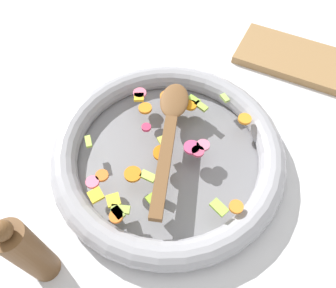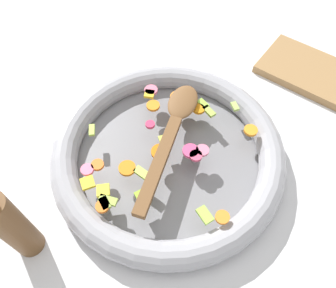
{
  "view_description": "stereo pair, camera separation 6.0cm",
  "coord_description": "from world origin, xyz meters",
  "views": [
    {
      "loc": [
        -0.15,
        0.3,
        0.55
      ],
      "look_at": [
        0.0,
        0.0,
        0.05
      ],
      "focal_mm": 35.0,
      "sensor_mm": 36.0,
      "label": 1
    },
    {
      "loc": [
        -0.2,
        0.27,
        0.55
      ],
      "look_at": [
        0.0,
        0.0,
        0.05
      ],
      "focal_mm": 35.0,
      "sensor_mm": 36.0,
      "label": 2
    }
  ],
  "objects": [
    {
      "name": "ground_plane",
      "position": [
        0.0,
        0.0,
        0.0
      ],
      "size": [
        4.0,
        4.0,
        0.0
      ],
      "primitive_type": "plane",
      "color": "silver"
    },
    {
      "name": "skillet",
      "position": [
        0.0,
        0.0,
        0.02
      ],
      "size": [
        0.44,
        0.44,
        0.05
      ],
      "color": "slate",
      "rests_on": "ground_plane"
    },
    {
      "name": "chopped_vegetables",
      "position": [
        0.01,
        0.01,
        0.05
      ],
      "size": [
        0.32,
        0.34,
        0.01
      ],
      "color": "orange",
      "rests_on": "skillet"
    },
    {
      "name": "wooden_spoon",
      "position": [
        0.01,
        -0.03,
        0.06
      ],
      "size": [
        0.13,
        0.29,
        0.01
      ],
      "color": "brown",
      "rests_on": "chopped_vegetables"
    },
    {
      "name": "pepper_mill",
      "position": [
        0.08,
        0.27,
        0.09
      ],
      "size": [
        0.04,
        0.04,
        0.19
      ],
      "color": "brown",
      "rests_on": "ground_plane"
    },
    {
      "name": "cutting_board",
      "position": [
        -0.17,
        -0.39,
        0.01
      ],
      "size": [
        0.31,
        0.15,
        0.02
      ],
      "color": "#9E7547",
      "rests_on": "ground_plane"
    }
  ]
}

